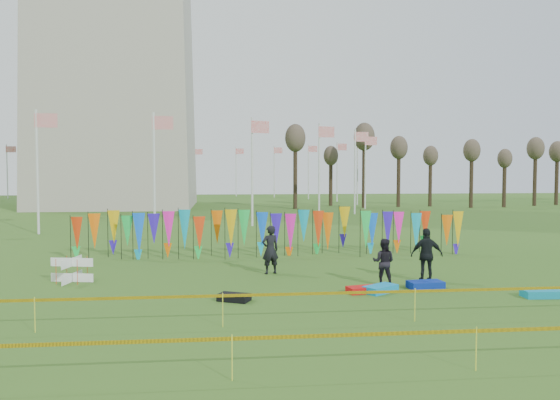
{
  "coord_description": "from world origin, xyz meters",
  "views": [
    {
      "loc": [
        -2.16,
        -16.44,
        4.03
      ],
      "look_at": [
        0.2,
        6.0,
        2.85
      ],
      "focal_mm": 35.0,
      "sensor_mm": 36.0,
      "label": 1
    }
  ],
  "objects": [
    {
      "name": "kite_bag_black",
      "position": [
        -1.83,
        0.42,
        0.11
      ],
      "size": [
        1.11,
        0.92,
        0.22
      ],
      "primitive_type": "cube",
      "rotation": [
        0.0,
        0.0,
        -0.45
      ],
      "color": "black",
      "rests_on": "ground"
    },
    {
      "name": "person_mid",
      "position": [
        3.49,
        2.21,
        0.83
      ],
      "size": [
        0.94,
        0.8,
        1.66
      ],
      "primitive_type": "imported",
      "rotation": [
        0.0,
        0.0,
        2.7
      ],
      "color": "black",
      "rests_on": "ground"
    },
    {
      "name": "caution_tape_near",
      "position": [
        -0.22,
        -2.42,
        0.78
      ],
      "size": [
        26.0,
        0.02,
        0.9
      ],
      "color": "#EEBD05",
      "rests_on": "ground"
    },
    {
      "name": "banner_row",
      "position": [
        0.28,
        9.13,
        1.28
      ],
      "size": [
        18.64,
        0.64,
        2.16
      ],
      "color": "black",
      "rests_on": "ground"
    },
    {
      "name": "kite_bag_blue",
      "position": [
        4.79,
        1.57,
        0.12
      ],
      "size": [
        1.25,
        0.74,
        0.25
      ],
      "primitive_type": "cube",
      "rotation": [
        0.0,
        0.0,
        0.1
      ],
      "color": "#092699",
      "rests_on": "ground"
    },
    {
      "name": "person_right",
      "position": [
        5.25,
        2.67,
        0.98
      ],
      "size": [
        1.24,
        0.83,
        1.97
      ],
      "primitive_type": "imported",
      "rotation": [
        0.0,
        0.0,
        2.98
      ],
      "color": "black",
      "rests_on": "ground"
    },
    {
      "name": "caution_tape_far",
      "position": [
        -0.22,
        -6.08,
        0.78
      ],
      "size": [
        26.0,
        0.02,
        0.9
      ],
      "color": "#EEBD05",
      "rests_on": "ground"
    },
    {
      "name": "box_kite",
      "position": [
        -7.65,
        3.92,
        0.45
      ],
      "size": [
        0.82,
        0.82,
        0.91
      ],
      "rotation": [
        0.0,
        0.0,
        -0.2
      ],
      "color": "red",
      "rests_on": "ground"
    },
    {
      "name": "flagpole_ring",
      "position": [
        -14.0,
        48.0,
        4.0
      ],
      "size": [
        57.4,
        56.16,
        8.0
      ],
      "color": "silver",
      "rests_on": "ground"
    },
    {
      "name": "kite_bag_red",
      "position": [
        2.51,
        1.14,
        0.11
      ],
      "size": [
        1.25,
        0.79,
        0.21
      ],
      "primitive_type": "cube",
      "rotation": [
        0.0,
        0.0,
        0.24
      ],
      "color": "red",
      "rests_on": "ground"
    },
    {
      "name": "kite_bag_teal",
      "position": [
        8.02,
        -0.12,
        0.12
      ],
      "size": [
        1.26,
        0.65,
        0.24
      ],
      "primitive_type": "cube",
      "rotation": [
        0.0,
        0.0,
        -0.05
      ],
      "color": "#0C87AD",
      "rests_on": "ground"
    },
    {
      "name": "ground",
      "position": [
        0.0,
        0.0,
        0.0
      ],
      "size": [
        160.0,
        160.0,
        0.0
      ],
      "primitive_type": "plane",
      "color": "#2E5618",
      "rests_on": "ground"
    },
    {
      "name": "tree_line",
      "position": [
        32.0,
        44.0,
        6.17
      ],
      "size": [
        53.92,
        1.92,
        7.84
      ],
      "color": "#34281A",
      "rests_on": "ground"
    },
    {
      "name": "kite_bag_turquoise",
      "position": [
        3.06,
        1.11,
        0.12
      ],
      "size": [
        1.32,
        1.16,
        0.24
      ],
      "primitive_type": "cube",
      "rotation": [
        0.0,
        0.0,
        0.59
      ],
      "color": "#0D8AC8",
      "rests_on": "ground"
    },
    {
      "name": "person_left",
      "position": [
        -0.32,
        4.8,
        0.96
      ],
      "size": [
        0.82,
        0.7,
        1.91
      ],
      "primitive_type": "imported",
      "rotation": [
        0.0,
        0.0,
        3.45
      ],
      "color": "black",
      "rests_on": "ground"
    }
  ]
}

